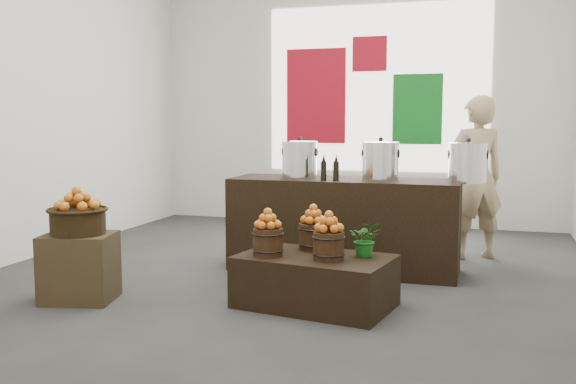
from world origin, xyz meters
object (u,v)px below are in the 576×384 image
(stock_pot_left, at_px, (300,161))
(stock_pot_right, at_px, (468,164))
(display_table, at_px, (315,281))
(crate, at_px, (80,267))
(wicker_basket, at_px, (78,222))
(counter, at_px, (344,225))
(shopper, at_px, (475,178))
(stock_pot_center, at_px, (380,162))

(stock_pot_left, distance_m, stock_pot_right, 1.68)
(display_table, height_order, stock_pot_right, stock_pot_right)
(crate, distance_m, wicker_basket, 0.39)
(counter, bearing_deg, shopper, 38.04)
(crate, height_order, wicker_basket, wicker_basket)
(wicker_basket, distance_m, display_table, 2.07)
(display_table, relative_size, counter, 0.53)
(wicker_basket, relative_size, shopper, 0.25)
(display_table, xyz_separation_m, stock_pot_center, (0.32, 1.35, 0.91))
(display_table, bearing_deg, stock_pot_left, 121.04)
(shopper, bearing_deg, crate, 13.31)
(crate, xyz_separation_m, stock_pot_center, (2.29, 1.76, 0.84))
(counter, distance_m, stock_pot_left, 0.81)
(stock_pot_left, relative_size, shopper, 0.20)
(crate, relative_size, stock_pot_right, 1.62)
(display_table, relative_size, stock_pot_center, 3.45)
(stock_pot_center, bearing_deg, crate, -142.44)
(display_table, bearing_deg, counter, 102.01)
(stock_pot_left, bearing_deg, stock_pot_right, -0.20)
(counter, bearing_deg, display_table, -87.75)
(stock_pot_left, bearing_deg, display_table, -68.91)
(display_table, relative_size, shopper, 0.68)
(stock_pot_left, height_order, shopper, shopper)
(wicker_basket, relative_size, counter, 0.20)
(counter, xyz_separation_m, shopper, (1.27, 0.99, 0.43))
(crate, height_order, shopper, shopper)
(shopper, bearing_deg, display_table, 34.97)
(shopper, bearing_deg, stock_pot_center, 20.17)
(stock_pot_center, bearing_deg, stock_pot_left, 179.80)
(wicker_basket, distance_m, stock_pot_right, 3.62)
(crate, bearing_deg, shopper, 40.73)
(wicker_basket, height_order, stock_pot_right, stock_pot_right)
(counter, height_order, stock_pot_right, stock_pot_right)
(counter, relative_size, stock_pot_right, 6.47)
(display_table, xyz_separation_m, stock_pot_left, (-0.52, 1.35, 0.91))
(display_table, height_order, shopper, shopper)
(display_table, distance_m, stock_pot_left, 1.71)
(stock_pot_center, distance_m, stock_pot_right, 0.84)
(counter, bearing_deg, stock_pot_center, 0.00)
(wicker_basket, bearing_deg, counter, 42.50)
(counter, relative_size, stock_pot_center, 6.47)
(stock_pot_left, xyz_separation_m, stock_pot_right, (1.68, -0.01, 0.00))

